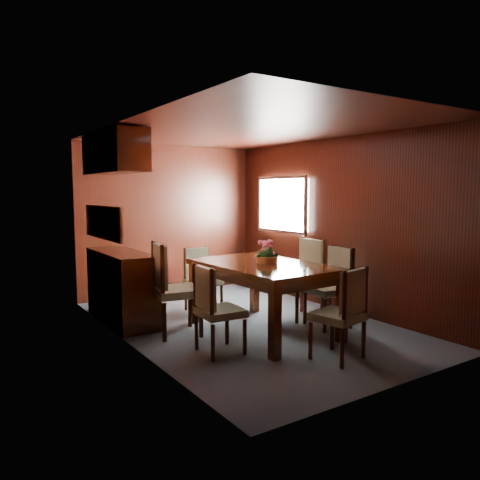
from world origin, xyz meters
TOP-DOWN VIEW (x-y plane):
  - ground at (0.00, 0.00)m, footprint 4.50×4.50m
  - room_shell at (-0.10, 0.33)m, footprint 3.06×4.52m
  - sideboard at (-1.25, 1.00)m, footprint 0.48×1.40m
  - dining_table at (-0.01, -0.36)m, footprint 1.14×1.78m
  - chair_left_near at (-0.87, -0.69)m, footprint 0.44×0.46m
  - chair_left_far at (-0.97, 0.13)m, footprint 0.58×0.60m
  - chair_right_near at (0.86, -0.62)m, footprint 0.50×0.52m
  - chair_right_far at (0.85, -0.11)m, footprint 0.50×0.52m
  - chair_head at (0.08, -1.56)m, footprint 0.52×0.51m
  - chair_foot at (-0.12, 0.97)m, footprint 0.47×0.45m
  - flower_centerpiece at (0.05, -0.34)m, footprint 0.27×0.27m

SIDE VIEW (x-z plane):
  - ground at x=0.00m, z-range 0.00..0.00m
  - sideboard at x=-1.25m, z-range 0.00..0.90m
  - chair_foot at x=-0.12m, z-range 0.05..0.93m
  - chair_left_near at x=-0.87m, z-range 0.05..0.97m
  - chair_head at x=0.08m, z-range 0.05..0.99m
  - chair_right_near at x=0.86m, z-range 0.05..1.04m
  - chair_right_far at x=0.85m, z-range 0.06..1.11m
  - chair_left_far at x=-0.97m, z-range 0.06..1.14m
  - dining_table at x=-0.01m, z-range 0.29..1.11m
  - flower_centerpiece at x=0.05m, z-range 0.81..1.09m
  - room_shell at x=-0.10m, z-range 0.43..2.84m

